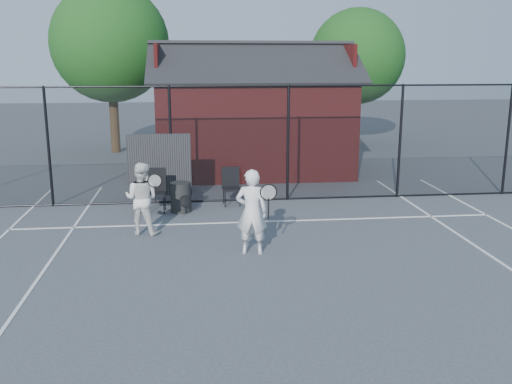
{
  "coord_description": "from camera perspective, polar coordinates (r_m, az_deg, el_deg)",
  "views": [
    {
      "loc": [
        -1.43,
        -9.44,
        3.65
      ],
      "look_at": [
        -0.24,
        1.34,
        1.1
      ],
      "focal_mm": 40.0,
      "sensor_mm": 36.0,
      "label": 1
    }
  ],
  "objects": [
    {
      "name": "tree_left",
      "position": [
        23.15,
        -14.38,
        14.18
      ],
      "size": [
        4.48,
        4.48,
        6.44
      ],
      "color": "#352515",
      "rests_on": "ground"
    },
    {
      "name": "clubhouse",
      "position": [
        18.65,
        -0.34,
        6.96
      ],
      "size": [
        6.5,
        4.36,
        4.19
      ],
      "color": "maroon",
      "rests_on": "ground"
    },
    {
      "name": "chair_left",
      "position": [
        13.93,
        -10.03,
        0.04
      ],
      "size": [
        0.51,
        0.53,
        1.04
      ],
      "primitive_type": "cube",
      "rotation": [
        0.0,
        0.0,
        -0.02
      ],
      "color": "black",
      "rests_on": "ground"
    },
    {
      "name": "player_front",
      "position": [
        10.76,
        -0.42,
        -1.98
      ],
      "size": [
        0.77,
        0.59,
        1.65
      ],
      "color": "white",
      "rests_on": "ground"
    },
    {
      "name": "court_lines",
      "position": [
        9.01,
        3.42,
        -10.64
      ],
      "size": [
        11.02,
        18.0,
        0.01
      ],
      "color": "silver",
      "rests_on": "ground"
    },
    {
      "name": "waste_bin",
      "position": [
        13.94,
        -7.53,
        -0.52
      ],
      "size": [
        0.52,
        0.52,
        0.73
      ],
      "primitive_type": "cylinder",
      "rotation": [
        0.0,
        0.0,
        0.06
      ],
      "color": "black",
      "rests_on": "ground"
    },
    {
      "name": "ground",
      "position": [
        10.22,
        2.17,
        -7.7
      ],
      "size": [
        80.0,
        80.0,
        0.0
      ],
      "primitive_type": "plane",
      "color": "#3F4449",
      "rests_on": "ground"
    },
    {
      "name": "tree_right",
      "position": [
        24.92,
        10.1,
        13.18
      ],
      "size": [
        3.97,
        3.97,
        5.7
      ],
      "color": "#352515",
      "rests_on": "ground"
    },
    {
      "name": "chair_right",
      "position": [
        14.43,
        -2.46,
        0.49
      ],
      "size": [
        0.47,
        0.49,
        0.94
      ],
      "primitive_type": "cube",
      "rotation": [
        0.0,
        0.0,
        0.05
      ],
      "color": "black",
      "rests_on": "ground"
    },
    {
      "name": "fence",
      "position": [
        14.65,
        -1.85,
        4.58
      ],
      "size": [
        22.04,
        3.0,
        3.0
      ],
      "color": "black",
      "rests_on": "ground"
    },
    {
      "name": "player_back",
      "position": [
        12.25,
        -11.35,
        -0.63
      ],
      "size": [
        0.9,
        0.79,
        1.54
      ],
      "color": "white",
      "rests_on": "ground"
    }
  ]
}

